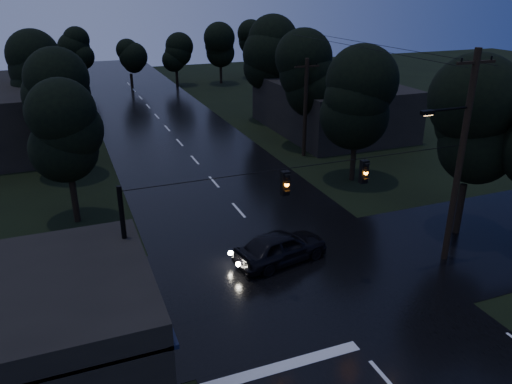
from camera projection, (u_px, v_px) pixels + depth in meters
main_road at (195, 160)px, 38.27m from camera, size 12.00×120.00×0.02m
cross_street at (297, 278)px, 22.78m from camera, size 60.00×9.00×0.02m
building_far_right at (331, 106)px, 45.61m from camera, size 10.00×14.00×4.40m
utility_pole_main at (459, 156)px, 22.43m from camera, size 3.50×0.30×10.00m
utility_pole_far at (305, 107)px, 37.88m from camera, size 2.00×0.30×7.50m
anchor_pole_left at (127, 262)px, 18.24m from camera, size 0.18×0.18×6.00m
span_signals at (325, 176)px, 20.10m from camera, size 15.00×0.37×1.12m
tree_corner_near at (474, 125)px, 24.74m from camera, size 4.48×4.48×9.44m
tree_left_a at (64, 132)px, 26.34m from camera, size 3.92×3.92×8.26m
tree_left_b at (50, 97)px, 32.88m from camera, size 4.20×4.20×8.85m
tree_left_c at (40, 70)px, 41.14m from camera, size 4.48×4.48×9.44m
tree_right_a at (358, 99)px, 32.29m from camera, size 4.20×4.20×8.85m
tree_right_b at (310, 74)px, 39.24m from camera, size 4.48×4.48×9.44m
tree_right_c at (268, 54)px, 47.90m from camera, size 4.76×4.76×10.03m
car at (281, 247)px, 23.88m from camera, size 4.97×2.78×1.60m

